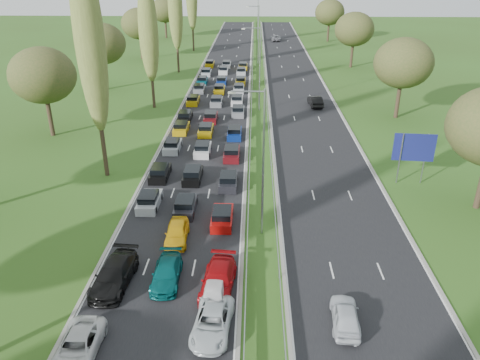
{
  "coord_description": "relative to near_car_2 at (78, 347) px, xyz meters",
  "views": [
    {
      "loc": [
        3.73,
        10.02,
        20.25
      ],
      "look_at": [
        2.5,
        50.0,
        1.5
      ],
      "focal_mm": 35.0,
      "sensor_mm": 36.0,
      "label": 1
    }
  ],
  "objects": [
    {
      "name": "ground",
      "position": [
        10.46,
        50.6,
        -0.68
      ],
      "size": [
        260.0,
        260.0,
        0.0
      ],
      "primitive_type": "plane",
      "color": "#2F4C17",
      "rests_on": "ground"
    },
    {
      "name": "near_carriageway",
      "position": [
        3.71,
        53.1,
        -0.68
      ],
      "size": [
        10.5,
        215.0,
        0.04
      ],
      "primitive_type": "cube",
      "color": "black",
      "rests_on": "ground"
    },
    {
      "name": "far_carriageway",
      "position": [
        17.21,
        53.1,
        -0.68
      ],
      "size": [
        10.5,
        215.0,
        0.04
      ],
      "primitive_type": "cube",
      "color": "black",
      "rests_on": "ground"
    },
    {
      "name": "central_reservation",
      "position": [
        10.46,
        53.1,
        -0.13
      ],
      "size": [
        2.36,
        215.0,
        0.32
      ],
      "color": "gray",
      "rests_on": "ground"
    },
    {
      "name": "lamp_columns",
      "position": [
        10.46,
        48.6,
        5.32
      ],
      "size": [
        0.18,
        140.18,
        12.0
      ],
      "color": "gray",
      "rests_on": "ground"
    },
    {
      "name": "poplar_row",
      "position": [
        -5.54,
        38.77,
        11.7
      ],
      "size": [
        2.8,
        127.8,
        22.44
      ],
      "color": "#2D2116",
      "rests_on": "ground"
    },
    {
      "name": "woodland_left",
      "position": [
        -16.04,
        33.23,
        7.0
      ],
      "size": [
        8.0,
        166.0,
        11.1
      ],
      "color": "#2D2116",
      "rests_on": "ground"
    },
    {
      "name": "woodland_right",
      "position": [
        29.96,
        37.27,
        7.0
      ],
      "size": [
        8.0,
        153.0,
        11.1
      ],
      "color": "#2D2116",
      "rests_on": "ground"
    },
    {
      "name": "traffic_queue_fill",
      "position": [
        3.71,
        48.07,
        -0.24
      ],
      "size": [
        9.1,
        69.2,
        0.8
      ],
      "color": "#B2B7BC",
      "rests_on": "ground"
    },
    {
      "name": "near_car_2",
      "position": [
        0.0,
        0.0,
        0.0
      ],
      "size": [
        2.24,
        4.8,
        1.33
      ],
      "primitive_type": "imported",
      "rotation": [
        0.0,
        0.0,
        0.01
      ],
      "color": "silver",
      "rests_on": "near_carriageway"
    },
    {
      "name": "near_car_3",
      "position": [
        0.27,
        6.52,
        0.13
      ],
      "size": [
        2.64,
        5.65,
        1.6
      ],
      "primitive_type": "imported",
      "rotation": [
        0.0,
        0.0,
        -0.07
      ],
      "color": "black",
      "rests_on": "near_carriageway"
    },
    {
      "name": "near_car_7",
      "position": [
        3.79,
        6.99,
        0.01
      ],
      "size": [
        1.97,
        4.66,
        1.34
      ],
      "primitive_type": "imported",
      "rotation": [
        0.0,
        0.0,
        0.02
      ],
      "color": "#054E4F",
      "rests_on": "near_carriageway"
    },
    {
      "name": "near_car_8",
      "position": [
        3.7,
        12.23,
        0.07
      ],
      "size": [
        1.9,
        4.38,
        1.47
      ],
      "primitive_type": "imported",
      "rotation": [
        0.0,
        0.0,
        0.04
      ],
      "color": "gold",
      "rests_on": "near_carriageway"
    },
    {
      "name": "near_car_10",
      "position": [
        7.37,
        2.23,
        -0.0
      ],
      "size": [
        2.58,
        4.94,
        1.33
      ],
      "primitive_type": "imported",
      "rotation": [
        0.0,
        0.0,
        -0.08
      ],
      "color": "silver",
      "rests_on": "near_carriageway"
    },
    {
      "name": "near_car_11",
      "position": [
        7.43,
        6.22,
        0.09
      ],
      "size": [
        2.55,
        5.37,
        1.51
      ],
      "primitive_type": "imported",
      "rotation": [
        0.0,
        0.0,
        -0.09
      ],
      "color": "#9B090D",
      "rests_on": "near_carriageway"
    },
    {
      "name": "near_car_12",
      "position": [
        7.25,
        4.59,
        0.04
      ],
      "size": [
        1.79,
        4.18,
        1.41
      ],
      "primitive_type": "imported",
      "rotation": [
        0.0,
        0.0,
        -0.03
      ],
      "color": "white",
      "rests_on": "near_carriageway"
    },
    {
      "name": "far_car_0",
      "position": [
        15.42,
        3.04,
        0.03
      ],
      "size": [
        1.93,
        4.18,
        1.39
      ],
      "primitive_type": "imported",
      "rotation": [
        0.0,
        0.0,
        3.07
      ],
      "color": "silver",
      "rests_on": "far_carriageway"
    },
    {
      "name": "far_car_1",
      "position": [
        19.08,
        51.01,
        0.13
      ],
      "size": [
        2.07,
        4.93,
        1.59
      ],
      "primitive_type": "imported",
      "rotation": [
        0.0,
        0.0,
        3.22
      ],
      "color": "black",
      "rests_on": "far_carriageway"
    },
    {
      "name": "far_car_2",
      "position": [
        15.62,
        116.27,
        0.1
      ],
      "size": [
        2.6,
        5.51,
        1.52
      ],
      "primitive_type": "imported",
      "rotation": [
        0.0,
        0.0,
        3.13
      ],
      "color": "gray",
      "rests_on": "far_carriageway"
    },
    {
      "name": "direction_sign",
      "position": [
        25.36,
        23.69,
        2.88
      ],
      "size": [
        3.99,
        0.44,
        5.2
      ],
      "color": "gray",
      "rests_on": "ground"
    }
  ]
}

